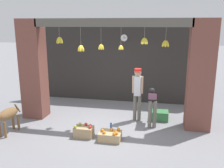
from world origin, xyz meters
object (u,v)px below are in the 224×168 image
wall_clock (124,38)px  water_bottle (111,127)px  dog (7,115)px  shopkeeper (137,90)px  fruit_crate_apples (84,131)px  worker_stooping (152,103)px  produce_box_green (160,115)px  fruit_crate_oranges (110,136)px

wall_clock → water_bottle: bearing=-88.6°
dog → shopkeeper: size_ratio=0.64×
fruit_crate_apples → worker_stooping: bearing=34.2°
fruit_crate_apples → produce_box_green: size_ratio=0.94×
dog → water_bottle: (2.76, 0.80, -0.44)m
fruit_crate_oranges → wall_clock: wall_clock is taller
produce_box_green → worker_stooping: bearing=-117.8°
fruit_crate_oranges → water_bottle: bearing=99.3°
produce_box_green → water_bottle: 1.75m
produce_box_green → fruit_crate_oranges: bearing=-126.1°
shopkeeper → produce_box_green: shopkeeper is taller
fruit_crate_oranges → fruit_crate_apples: 0.75m
worker_stooping → produce_box_green: (0.24, 0.45, -0.55)m
dog → worker_stooping: (3.89, 1.44, 0.15)m
worker_stooping → produce_box_green: bearing=56.7°
fruit_crate_oranges → dog: bearing=-176.8°
dog → fruit_crate_oranges: 2.90m
worker_stooping → fruit_crate_oranges: size_ratio=1.83×
dog → produce_box_green: 4.56m
fruit_crate_oranges → wall_clock: (-0.17, 3.44, 2.36)m
fruit_crate_oranges → wall_clock: 4.18m
water_bottle → fruit_crate_oranges: bearing=-80.7°
dog → fruit_crate_apples: 2.17m
wall_clock → shopkeeper: bearing=-69.0°
shopkeeper → produce_box_green: (0.71, 0.18, -0.84)m
dog → worker_stooping: worker_stooping is taller
wall_clock → fruit_crate_apples: bearing=-99.6°
dog → wall_clock: wall_clock is taller
water_bottle → wall_clock: (-0.07, 2.80, 2.38)m
worker_stooping → fruit_crate_apples: bearing=-151.2°
worker_stooping → wall_clock: (-1.20, 2.16, 1.79)m
dog → water_bottle: dog is taller
worker_stooping → wall_clock: size_ratio=3.87×
fruit_crate_oranges → fruit_crate_apples: size_ratio=1.13×
produce_box_green → water_bottle: produce_box_green is taller
shopkeeper → produce_box_green: bearing=-161.3°
fruit_crate_oranges → produce_box_green: size_ratio=1.06×
water_bottle → wall_clock: bearing=91.4°
water_bottle → dog: bearing=-163.8°
fruit_crate_oranges → water_bottle: (-0.10, 0.64, -0.02)m
worker_stooping → produce_box_green: size_ratio=1.94×
worker_stooping → wall_clock: 3.05m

